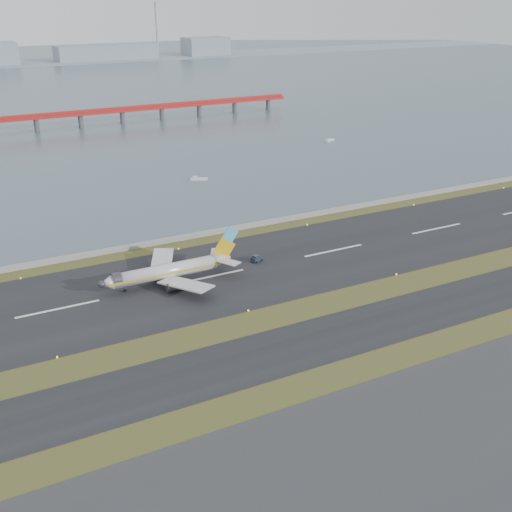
{
  "coord_description": "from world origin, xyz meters",
  "views": [
    {
      "loc": [
        -62.56,
        -113.94,
        70.98
      ],
      "look_at": [
        9.8,
        22.0,
        7.15
      ],
      "focal_mm": 45.0,
      "sensor_mm": 36.0,
      "label": 1
    }
  ],
  "objects": [
    {
      "name": "pushback_tug",
      "position": [
        16.03,
        33.44,
        0.99
      ],
      "size": [
        3.6,
        2.77,
        2.04
      ],
      "rotation": [
        0.0,
        0.0,
        0.35
      ],
      "color": "#16243D",
      "rests_on": "ground"
    },
    {
      "name": "seawall",
      "position": [
        0.0,
        60.0,
        0.5
      ],
      "size": [
        1000.0,
        2.5,
        1.0
      ],
      "primitive_type": "cube",
      "color": "gray",
      "rests_on": "ground"
    },
    {
      "name": "workboat_near",
      "position": [
        35.08,
        119.14,
        0.53
      ],
      "size": [
        7.25,
        4.57,
        1.68
      ],
      "rotation": [
        0.0,
        0.0,
        -0.38
      ],
      "color": "silver",
      "rests_on": "ground"
    },
    {
      "name": "workboat_far",
      "position": [
        123.01,
        155.01,
        0.49
      ],
      "size": [
        6.62,
        4.15,
        1.54
      ],
      "rotation": [
        0.0,
        0.0,
        0.37
      ],
      "color": "silver",
      "rests_on": "ground"
    },
    {
      "name": "ground",
      "position": [
        0.0,
        0.0,
        0.0
      ],
      "size": [
        1000.0,
        1000.0,
        0.0
      ],
      "primitive_type": "plane",
      "color": "#384619",
      "rests_on": "ground"
    },
    {
      "name": "red_pier",
      "position": [
        20.0,
        250.0,
        7.28
      ],
      "size": [
        260.0,
        5.0,
        10.2
      ],
      "color": "#A71E1C",
      "rests_on": "ground"
    },
    {
      "name": "airliner",
      "position": [
        -10.31,
        31.66,
        3.46
      ],
      "size": [
        38.52,
        32.89,
        12.8
      ],
      "color": "silver",
      "rests_on": "ground"
    },
    {
      "name": "taxiway_strip",
      "position": [
        0.0,
        -12.0,
        0.05
      ],
      "size": [
        1000.0,
        18.0,
        0.1
      ],
      "primitive_type": "cube",
      "color": "black",
      "rests_on": "ground"
    },
    {
      "name": "apron_strip",
      "position": [
        0.0,
        -55.0,
        0.05
      ],
      "size": [
        1000.0,
        50.0,
        0.1
      ],
      "primitive_type": "cube",
      "color": "#313133",
      "rests_on": "ground"
    },
    {
      "name": "runway_strip",
      "position": [
        0.0,
        30.0,
        0.05
      ],
      "size": [
        1000.0,
        45.0,
        0.1
      ],
      "primitive_type": "cube",
      "color": "black",
      "rests_on": "ground"
    }
  ]
}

